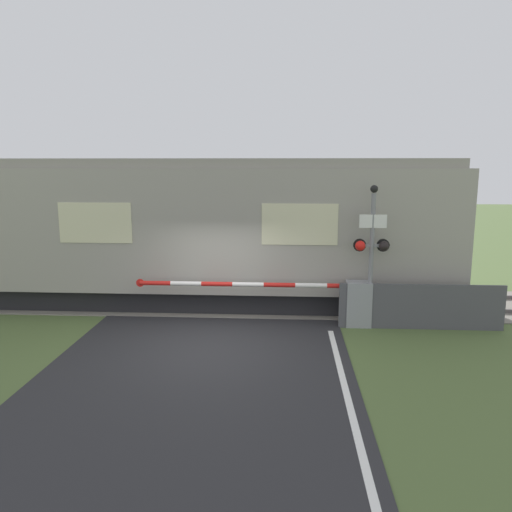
% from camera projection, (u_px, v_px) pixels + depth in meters
% --- Properties ---
extents(ground_plane, '(80.00, 80.00, 0.00)m').
position_uv_depth(ground_plane, '(210.00, 344.00, 10.94)').
color(ground_plane, '#4C6033').
extents(track_bed, '(36.00, 3.20, 0.13)m').
position_uv_depth(track_bed, '(228.00, 301.00, 14.31)').
color(track_bed, slate).
rests_on(track_bed, ground_plane).
extents(train, '(18.70, 3.07, 4.03)m').
position_uv_depth(train, '(116.00, 230.00, 14.13)').
color(train, black).
rests_on(train, ground_plane).
extents(crossing_barrier, '(5.77, 0.44, 1.10)m').
position_uv_depth(crossing_barrier, '(338.00, 300.00, 12.12)').
color(crossing_barrier, gray).
rests_on(crossing_barrier, ground_plane).
extents(signal_post, '(0.85, 0.26, 3.42)m').
position_uv_depth(signal_post, '(372.00, 248.00, 11.75)').
color(signal_post, gray).
rests_on(signal_post, ground_plane).
extents(roadside_fence, '(3.88, 0.06, 1.10)m').
position_uv_depth(roadside_fence, '(421.00, 307.00, 11.86)').
color(roadside_fence, '#4C4C51').
rests_on(roadside_fence, ground_plane).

